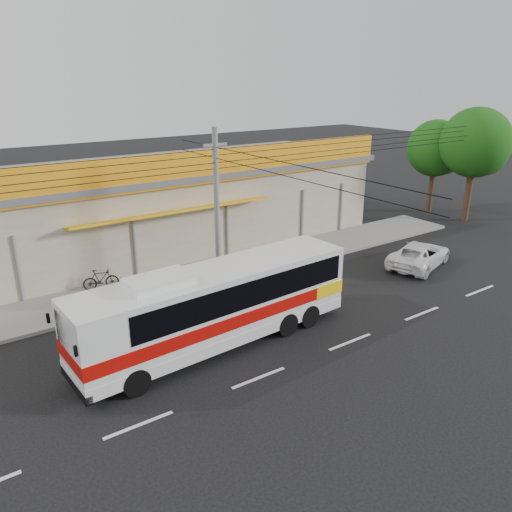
{
  "coord_description": "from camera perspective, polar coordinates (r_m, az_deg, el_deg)",
  "views": [
    {
      "loc": [
        -11.73,
        -13.59,
        9.01
      ],
      "look_at": [
        -1.01,
        2.0,
        2.15
      ],
      "focal_mm": 35.0,
      "sensor_mm": 36.0,
      "label": 1
    }
  ],
  "objects": [
    {
      "name": "ground",
      "position": [
        20.09,
        5.65,
        -6.84
      ],
      "size": [
        120.0,
        120.0,
        0.0
      ],
      "primitive_type": "plane",
      "color": "black",
      "rests_on": "ground"
    },
    {
      "name": "sidewalk",
      "position": [
        24.52,
        -3.36,
        -1.48
      ],
      "size": [
        30.0,
        3.2,
        0.15
      ],
      "primitive_type": "cube",
      "color": "slate",
      "rests_on": "ground"
    },
    {
      "name": "lane_markings",
      "position": [
        18.49,
        10.69,
        -9.63
      ],
      "size": [
        50.0,
        0.12,
        0.01
      ],
      "primitive_type": null,
      "color": "silver",
      "rests_on": "ground"
    },
    {
      "name": "storefront_building",
      "position": [
        28.53,
        -9.29,
        6.06
      ],
      "size": [
        22.6,
        9.2,
        5.7
      ],
      "color": "#A89B87",
      "rests_on": "ground"
    },
    {
      "name": "coach_bus",
      "position": [
        17.36,
        -4.02,
        -5.08
      ],
      "size": [
        10.36,
        2.78,
        3.16
      ],
      "rotation": [
        0.0,
        0.0,
        0.06
      ],
      "color": "silver",
      "rests_on": "ground"
    },
    {
      "name": "motorbike_red",
      "position": [
        20.85,
        -16.09,
        -4.38
      ],
      "size": [
        2.19,
        0.94,
        1.12
      ],
      "primitive_type": "imported",
      "rotation": [
        0.0,
        0.0,
        1.66
      ],
      "color": "#972B0B",
      "rests_on": "sidewalk"
    },
    {
      "name": "motorbike_dark",
      "position": [
        22.9,
        -17.31,
        -2.55
      ],
      "size": [
        1.59,
        0.81,
        0.92
      ],
      "primitive_type": "imported",
      "rotation": [
        0.0,
        0.0,
        1.31
      ],
      "color": "black",
      "rests_on": "sidewalk"
    },
    {
      "name": "white_car",
      "position": [
        26.16,
        18.16,
        0.14
      ],
      "size": [
        4.71,
        3.18,
        1.2
      ],
      "primitive_type": "imported",
      "rotation": [
        0.0,
        0.0,
        1.87
      ],
      "color": "white",
      "rests_on": "ground"
    },
    {
      "name": "utility_pole",
      "position": [
        20.76,
        -4.66,
        11.09
      ],
      "size": [
        34.0,
        14.0,
        7.09
      ],
      "color": "slate",
      "rests_on": "ground"
    },
    {
      "name": "tree_near",
      "position": [
        34.97,
        23.98,
        11.51
      ],
      "size": [
        4.37,
        4.37,
        7.24
      ],
      "color": "#331F14",
      "rests_on": "ground"
    },
    {
      "name": "tree_far",
      "position": [
        36.6,
        20.03,
        11.3
      ],
      "size": [
        3.8,
        3.8,
        6.29
      ],
      "color": "#331F14",
      "rests_on": "ground"
    }
  ]
}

